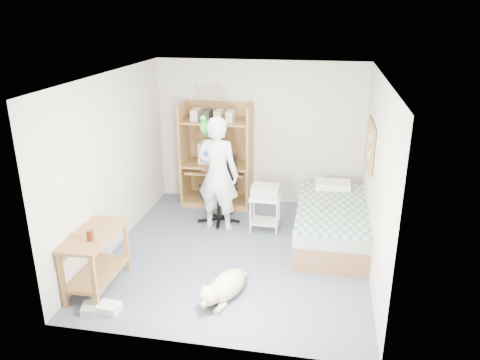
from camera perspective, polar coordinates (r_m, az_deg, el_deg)
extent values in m
plane|color=#4A5564|center=(6.80, -0.22, -8.80)|extent=(4.00, 4.00, 0.00)
cube|color=beige|center=(8.18, 2.40, 5.70)|extent=(3.60, 0.02, 2.50)
cube|color=beige|center=(6.23, 16.26, 0.16)|extent=(0.02, 4.00, 2.50)
cube|color=beige|center=(6.84, -15.22, 2.06)|extent=(0.02, 4.00, 2.50)
cube|color=white|center=(6.00, -0.25, 12.56)|extent=(3.60, 4.00, 0.02)
cube|color=brown|center=(8.27, -6.76, 3.21)|extent=(0.04, 0.60, 1.80)
cube|color=brown|center=(8.01, 1.20, 2.79)|extent=(0.04, 0.60, 1.80)
cube|color=brown|center=(8.39, -2.39, 3.59)|extent=(1.20, 0.02, 1.80)
cube|color=brown|center=(8.17, -2.82, 1.94)|extent=(1.12, 0.60, 0.04)
cube|color=brown|center=(8.13, -2.94, 1.10)|extent=(1.00, 0.50, 0.03)
cube|color=brown|center=(7.96, -2.92, 7.14)|extent=(1.12, 0.55, 0.03)
cube|color=brown|center=(8.41, -2.74, -2.53)|extent=(1.12, 0.60, 0.10)
cube|color=brown|center=(7.16, 11.03, -6.01)|extent=(1.00, 2.00, 0.36)
cube|color=teal|center=(7.04, 11.18, -3.97)|extent=(1.02, 2.02, 0.20)
cube|color=white|center=(7.73, 11.26, -0.62)|extent=(0.55, 0.35, 0.12)
cube|color=brown|center=(5.94, -17.45, -6.44)|extent=(0.50, 1.00, 0.04)
cube|color=brown|center=(5.87, -20.85, -11.42)|extent=(0.05, 0.05, 0.70)
cube|color=brown|center=(5.69, -17.31, -12.06)|extent=(0.05, 0.05, 0.70)
cube|color=brown|center=(6.54, -16.87, -7.52)|extent=(0.05, 0.05, 0.70)
cube|color=brown|center=(6.38, -13.64, -7.95)|extent=(0.05, 0.05, 0.70)
cube|color=brown|center=(6.19, -16.93, -10.84)|extent=(0.46, 0.92, 0.03)
cube|color=#9F7A47|center=(7.02, 15.61, 4.19)|extent=(0.03, 0.90, 0.60)
cube|color=brown|center=(6.95, 15.83, 6.65)|extent=(0.04, 0.94, 0.04)
cube|color=brown|center=(7.11, 15.36, 1.79)|extent=(0.04, 0.94, 0.04)
cylinder|color=black|center=(7.74, -2.56, -4.71)|extent=(0.62, 0.62, 0.06)
cylinder|color=black|center=(7.66, -2.58, -3.39)|extent=(0.06, 0.06, 0.41)
cube|color=black|center=(7.56, -2.61, -1.68)|extent=(0.54, 0.54, 0.08)
cube|color=black|center=(7.65, -1.98, 1.29)|extent=(0.43, 0.13, 0.56)
cube|color=black|center=(7.60, -4.42, -0.35)|extent=(0.09, 0.31, 0.04)
cube|color=black|center=(7.42, -0.80, -0.83)|extent=(0.09, 0.31, 0.04)
imported|color=silver|center=(7.17, -2.73, 0.72)|extent=(0.72, 0.54, 1.81)
ellipsoid|color=#127F1D|center=(7.03, -4.39, 6.51)|extent=(0.13, 0.13, 0.21)
sphere|color=#127F1D|center=(6.96, -4.55, 7.50)|extent=(0.09, 0.09, 0.09)
cone|color=#E54714|center=(6.92, -4.71, 7.42)|extent=(0.04, 0.05, 0.04)
cylinder|color=#127F1D|center=(7.10, -4.19, 5.64)|extent=(0.05, 0.15, 0.13)
ellipsoid|color=tan|center=(5.79, -1.59, -12.71)|extent=(0.54, 0.75, 0.31)
sphere|color=tan|center=(5.49, -3.79, -13.88)|extent=(0.23, 0.23, 0.23)
cone|color=tan|center=(5.44, -4.44, -12.88)|extent=(0.07, 0.07, 0.09)
cone|color=tan|center=(5.39, -3.42, -13.24)|extent=(0.07, 0.07, 0.09)
ellipsoid|color=tan|center=(5.44, -4.36, -14.68)|extent=(0.11, 0.14, 0.08)
cylinder|color=tan|center=(6.08, 0.28, -11.58)|extent=(0.13, 0.22, 0.11)
cube|color=white|center=(7.25, 3.10, -2.18)|extent=(0.47, 0.38, 0.04)
cube|color=white|center=(7.41, 3.04, -5.05)|extent=(0.43, 0.34, 0.03)
cylinder|color=white|center=(7.24, 1.28, -4.52)|extent=(0.03, 0.03, 0.54)
cylinder|color=white|center=(7.19, 4.52, -4.76)|extent=(0.03, 0.03, 0.54)
cylinder|color=white|center=(7.52, 1.67, -3.52)|extent=(0.03, 0.03, 0.54)
cylinder|color=white|center=(7.48, 4.79, -3.75)|extent=(0.03, 0.03, 0.54)
cube|color=#B1B2AD|center=(7.21, 3.12, -1.38)|extent=(0.42, 0.32, 0.18)
cube|color=beige|center=(8.18, -3.60, 3.50)|extent=(0.41, 0.43, 0.36)
cube|color=navy|center=(7.99, -3.82, 3.08)|extent=(0.31, 0.04, 0.25)
cube|color=beige|center=(8.08, -2.99, 1.20)|extent=(0.46, 0.19, 0.03)
cylinder|color=gold|center=(8.03, -0.61, 2.24)|extent=(0.08, 0.08, 0.12)
cylinder|color=#3C1509|center=(5.75, -17.82, -6.47)|extent=(0.08, 0.08, 0.12)
cube|color=white|center=(5.79, -15.69, -14.79)|extent=(0.26, 0.22, 0.10)
cube|color=#B0B0AB|center=(5.86, -17.80, -14.67)|extent=(0.23, 0.26, 0.08)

